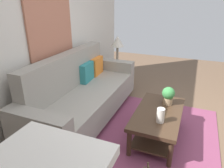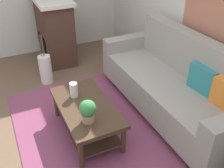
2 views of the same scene
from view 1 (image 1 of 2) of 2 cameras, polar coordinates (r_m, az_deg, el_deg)
The scene contains 12 objects.
ground_plane at distance 3.05m, azimuth 19.39°, elevation -16.42°, with size 9.33×9.33×0.00m, color brown.
wall_back at distance 3.24m, azimuth -18.63°, elevation 12.50°, with size 5.33×0.10×2.70m, color silver.
area_rug at distance 3.08m, azimuth 9.84°, elevation -14.73°, with size 2.41×1.86×0.01m, color #843D5B.
couch at distance 3.31m, azimuth -8.09°, elevation -3.11°, with size 2.39×0.84×1.08m.
throw_pillow_teal at distance 3.57m, azimuth -7.00°, elevation 3.26°, with size 0.36×0.12×0.32m, color teal.
throw_pillow_orange at distance 3.89m, azimuth -4.29°, elevation 4.99°, with size 0.36×0.12×0.32m, color orange.
coffee_table at distance 2.95m, azimuth 12.49°, elevation -9.43°, with size 1.10×0.60×0.43m.
tabletop_vase at distance 2.64m, azimuth 13.23°, elevation -8.42°, with size 0.10×0.10×0.19m, color white.
potted_plant_tabletop at distance 3.07m, azimuth 15.25°, elevation -2.96°, with size 0.18×0.18×0.26m.
side_table at distance 4.61m, azimuth 1.44°, elevation 2.65°, with size 0.44×0.44×0.56m, color #422D1E.
table_lamp at distance 4.42m, azimuth 1.53°, elevation 11.39°, with size 0.28×0.28×0.57m.
framed_painting at distance 3.27m, azimuth -16.55°, elevation 15.99°, with size 0.99×0.03×0.97m, color #B77056.
Camera 1 is at (-2.41, 0.05, 1.86)m, focal length 33.15 mm.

